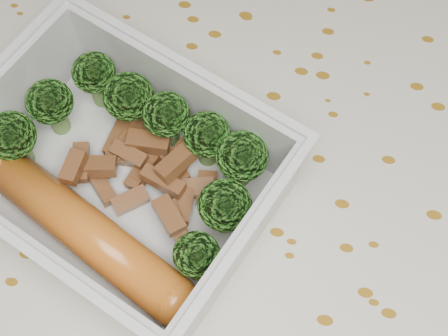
# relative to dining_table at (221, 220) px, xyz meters

# --- Properties ---
(dining_table) EXTENTS (1.40, 0.90, 0.75)m
(dining_table) POSITION_rel_dining_table_xyz_m (0.00, 0.00, 0.00)
(dining_table) COLOR brown
(dining_table) RESTS_ON ground
(tablecloth) EXTENTS (1.46, 0.96, 0.19)m
(tablecloth) POSITION_rel_dining_table_xyz_m (0.00, 0.00, 0.05)
(tablecloth) COLOR beige
(tablecloth) RESTS_ON dining_table
(lunch_container) EXTENTS (0.23, 0.20, 0.06)m
(lunch_container) POSITION_rel_dining_table_xyz_m (-0.06, -0.03, 0.11)
(lunch_container) COLOR silver
(lunch_container) RESTS_ON tablecloth
(broccoli_florets) EXTENTS (0.17, 0.13, 0.05)m
(broccoli_florets) POSITION_rel_dining_table_xyz_m (-0.05, -0.00, 0.12)
(broccoli_florets) COLOR #608C3F
(broccoli_florets) RESTS_ON lunch_container
(meat_pile) EXTENTS (0.09, 0.09, 0.03)m
(meat_pile) POSITION_rel_dining_table_xyz_m (-0.05, -0.01, 0.11)
(meat_pile) COLOR brown
(meat_pile) RESTS_ON lunch_container
(sausage) EXTENTS (0.15, 0.09, 0.03)m
(sausage) POSITION_rel_dining_table_xyz_m (-0.07, -0.06, 0.11)
(sausage) COLOR #BC5F1A
(sausage) RESTS_ON lunch_container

